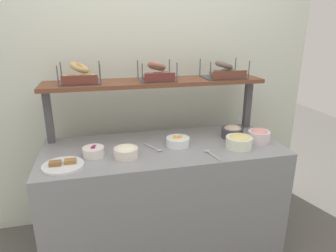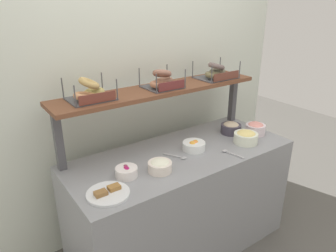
{
  "view_description": "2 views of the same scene",
  "coord_description": "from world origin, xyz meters",
  "px_view_note": "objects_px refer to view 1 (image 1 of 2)",
  "views": [
    {
      "loc": [
        -0.43,
        -1.92,
        1.66
      ],
      "look_at": [
        0.04,
        0.02,
        1.0
      ],
      "focal_mm": 31.82,
      "sensor_mm": 36.0,
      "label": 1
    },
    {
      "loc": [
        -1.27,
        -1.61,
        1.89
      ],
      "look_at": [
        -0.06,
        0.09,
        1.04
      ],
      "focal_mm": 33.62,
      "sensor_mm": 36.0,
      "label": 2
    }
  ],
  "objects_px": {
    "bowl_cream_cheese": "(126,152)",
    "bagel_basket_poppy": "(223,72)",
    "bagel_basket_sesame": "(80,76)",
    "bowl_beet_salad": "(93,151)",
    "serving_spoon_by_edge": "(210,153)",
    "serving_plate_white": "(63,165)",
    "bowl_tuna_salad": "(232,131)",
    "bowl_egg_salad": "(239,141)",
    "bowl_fruit_salad": "(178,141)",
    "bowl_lox_spread": "(259,135)",
    "bagel_basket_everything": "(157,74)",
    "serving_spoon_near_plate": "(156,149)"
  },
  "relations": [
    {
      "from": "bowl_cream_cheese",
      "to": "bagel_basket_poppy",
      "type": "height_order",
      "value": "bagel_basket_poppy"
    },
    {
      "from": "bagel_basket_sesame",
      "to": "bowl_cream_cheese",
      "type": "bearing_deg",
      "value": -57.1
    },
    {
      "from": "bowl_beet_salad",
      "to": "serving_spoon_by_edge",
      "type": "distance_m",
      "value": 0.78
    },
    {
      "from": "serving_plate_white",
      "to": "serving_spoon_by_edge",
      "type": "distance_m",
      "value": 0.94
    },
    {
      "from": "bowl_tuna_salad",
      "to": "bowl_egg_salad",
      "type": "bearing_deg",
      "value": -102.34
    },
    {
      "from": "bowl_fruit_salad",
      "to": "bowl_tuna_salad",
      "type": "xyz_separation_m",
      "value": [
        0.45,
        0.07,
        0.01
      ]
    },
    {
      "from": "bagel_basket_poppy",
      "to": "serving_plate_white",
      "type": "bearing_deg",
      "value": -160.55
    },
    {
      "from": "bowl_beet_salad",
      "to": "serving_plate_white",
      "type": "height_order",
      "value": "bowl_beet_salad"
    },
    {
      "from": "bowl_cream_cheese",
      "to": "bowl_lox_spread",
      "type": "bearing_deg",
      "value": 3.03
    },
    {
      "from": "bowl_tuna_salad",
      "to": "bagel_basket_everything",
      "type": "bearing_deg",
      "value": 159.28
    },
    {
      "from": "bowl_lox_spread",
      "to": "serving_plate_white",
      "type": "xyz_separation_m",
      "value": [
        -1.38,
        -0.1,
        -0.04
      ]
    },
    {
      "from": "serving_plate_white",
      "to": "bagel_basket_everything",
      "type": "relative_size",
      "value": 0.96
    },
    {
      "from": "bowl_egg_salad",
      "to": "bagel_basket_everything",
      "type": "xyz_separation_m",
      "value": [
        -0.5,
        0.41,
        0.43
      ]
    },
    {
      "from": "bagel_basket_everything",
      "to": "bowl_fruit_salad",
      "type": "bearing_deg",
      "value": -70.77
    },
    {
      "from": "serving_spoon_by_edge",
      "to": "bagel_basket_poppy",
      "type": "height_order",
      "value": "bagel_basket_poppy"
    },
    {
      "from": "bowl_tuna_salad",
      "to": "bowl_beet_salad",
      "type": "relative_size",
      "value": 1.19
    },
    {
      "from": "bagel_basket_sesame",
      "to": "bowl_lox_spread",
      "type": "bearing_deg",
      "value": -15.97
    },
    {
      "from": "serving_spoon_near_plate",
      "to": "bagel_basket_everything",
      "type": "xyz_separation_m",
      "value": [
        0.08,
        0.31,
        0.47
      ]
    },
    {
      "from": "bowl_cream_cheese",
      "to": "bagel_basket_poppy",
      "type": "distance_m",
      "value": 1.0
    },
    {
      "from": "bowl_lox_spread",
      "to": "bowl_tuna_salad",
      "type": "height_order",
      "value": "bowl_lox_spread"
    },
    {
      "from": "bagel_basket_sesame",
      "to": "serving_spoon_by_edge",
      "type": "bearing_deg",
      "value": -30.96
    },
    {
      "from": "serving_plate_white",
      "to": "bagel_basket_sesame",
      "type": "height_order",
      "value": "bagel_basket_sesame"
    },
    {
      "from": "bowl_egg_salad",
      "to": "serving_spoon_by_edge",
      "type": "relative_size",
      "value": 1.06
    },
    {
      "from": "serving_plate_white",
      "to": "serving_spoon_by_edge",
      "type": "relative_size",
      "value": 1.44
    },
    {
      "from": "bowl_beet_salad",
      "to": "bagel_basket_everything",
      "type": "distance_m",
      "value": 0.74
    },
    {
      "from": "bagel_basket_everything",
      "to": "serving_spoon_near_plate",
      "type": "bearing_deg",
      "value": -103.66
    },
    {
      "from": "serving_spoon_near_plate",
      "to": "bagel_basket_poppy",
      "type": "bearing_deg",
      "value": 26.26
    },
    {
      "from": "bowl_fruit_salad",
      "to": "serving_plate_white",
      "type": "distance_m",
      "value": 0.79
    },
    {
      "from": "serving_plate_white",
      "to": "bowl_egg_salad",
      "type": "bearing_deg",
      "value": 1.35
    },
    {
      "from": "bowl_cream_cheese",
      "to": "bowl_egg_salad",
      "type": "relative_size",
      "value": 0.85
    },
    {
      "from": "bowl_cream_cheese",
      "to": "bowl_tuna_salad",
      "type": "distance_m",
      "value": 0.85
    },
    {
      "from": "bowl_fruit_salad",
      "to": "bowl_egg_salad",
      "type": "distance_m",
      "value": 0.43
    },
    {
      "from": "bowl_egg_salad",
      "to": "bowl_cream_cheese",
      "type": "bearing_deg",
      "value": 178.57
    },
    {
      "from": "bowl_tuna_salad",
      "to": "serving_spoon_by_edge",
      "type": "relative_size",
      "value": 0.96
    },
    {
      "from": "bowl_tuna_salad",
      "to": "serving_spoon_near_plate",
      "type": "xyz_separation_m",
      "value": [
        -0.62,
        -0.1,
        -0.04
      ]
    },
    {
      "from": "bowl_cream_cheese",
      "to": "bagel_basket_poppy",
      "type": "relative_size",
      "value": 0.49
    },
    {
      "from": "bowl_egg_salad",
      "to": "bagel_basket_everything",
      "type": "distance_m",
      "value": 0.78
    },
    {
      "from": "bowl_beet_salad",
      "to": "serving_plate_white",
      "type": "distance_m",
      "value": 0.22
    },
    {
      "from": "bagel_basket_sesame",
      "to": "bagel_basket_everything",
      "type": "height_order",
      "value": "bagel_basket_sesame"
    },
    {
      "from": "bowl_beet_salad",
      "to": "bagel_basket_poppy",
      "type": "relative_size",
      "value": 0.44
    },
    {
      "from": "bowl_cream_cheese",
      "to": "serving_plate_white",
      "type": "height_order",
      "value": "bowl_cream_cheese"
    },
    {
      "from": "bowl_lox_spread",
      "to": "bowl_cream_cheese",
      "type": "distance_m",
      "value": 0.99
    },
    {
      "from": "bowl_lox_spread",
      "to": "serving_plate_white",
      "type": "bearing_deg",
      "value": -175.86
    },
    {
      "from": "bowl_beet_salad",
      "to": "bagel_basket_sesame",
      "type": "bearing_deg",
      "value": 99.75
    },
    {
      "from": "bagel_basket_sesame",
      "to": "bagel_basket_everything",
      "type": "distance_m",
      "value": 0.55
    },
    {
      "from": "bowl_fruit_salad",
      "to": "bagel_basket_sesame",
      "type": "relative_size",
      "value": 0.59
    },
    {
      "from": "serving_plate_white",
      "to": "bagel_basket_poppy",
      "type": "bearing_deg",
      "value": 19.45
    },
    {
      "from": "bowl_fruit_salad",
      "to": "bagel_basket_poppy",
      "type": "height_order",
      "value": "bagel_basket_poppy"
    },
    {
      "from": "bowl_cream_cheese",
      "to": "bowl_fruit_salad",
      "type": "bearing_deg",
      "value": 17.02
    },
    {
      "from": "bowl_tuna_salad",
      "to": "serving_plate_white",
      "type": "height_order",
      "value": "bowl_tuna_salad"
    }
  ]
}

